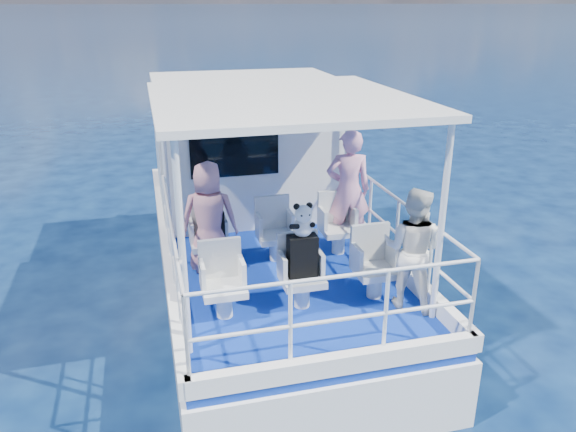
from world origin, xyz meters
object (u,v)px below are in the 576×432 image
Objects in this scene: passenger_port_fwd at (209,218)px; backpack_center at (302,256)px; panda at (303,220)px; passenger_stbd_aft at (412,249)px.

passenger_port_fwd reaches higher than backpack_center.
passenger_port_fwd is at bearing 127.46° from panda.
passenger_stbd_aft is (2.10, -1.49, -0.02)m from passenger_port_fwd.
panda is (-1.20, 0.31, 0.35)m from passenger_stbd_aft.
backpack_center is 0.44m from panda.
passenger_stbd_aft is 1.24m from backpack_center.
passenger_port_fwd is 2.57m from passenger_stbd_aft.
backpack_center is (-1.20, 0.31, -0.09)m from passenger_stbd_aft.
passenger_stbd_aft reaches higher than backpack_center.
panda is at bearing -31.68° from backpack_center.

